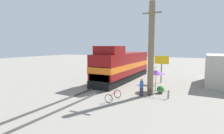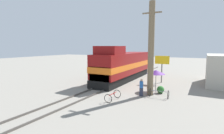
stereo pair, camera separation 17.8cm
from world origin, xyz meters
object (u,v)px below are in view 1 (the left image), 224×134
billboard_sign (162,62)px  vendor_umbrella (156,72)px  bicycle (159,93)px  locomotive (122,66)px  utility_pole (151,49)px  person_bystander (142,87)px  bicycle_spare (113,96)px

billboard_sign → vendor_umbrella: bearing=-85.1°
vendor_umbrella → billboard_sign: size_ratio=0.64×
vendor_umbrella → bicycle: size_ratio=1.30×
locomotive → bicycle: bearing=-42.8°
utility_pole → person_bystander: (-0.60, -0.85, -3.54)m
locomotive → bicycle: locomotive is taller
person_bystander → bicycle: 1.69m
locomotive → person_bystander: locomotive is taller
billboard_sign → person_bystander: 7.35m
vendor_umbrella → person_bystander: 2.89m
utility_pole → bicycle: (0.99, -0.56, -4.04)m
vendor_umbrella → bicycle_spare: size_ratio=1.30×
vendor_umbrella → locomotive: bearing=146.6°
billboard_sign → bicycle: size_ratio=2.02×
locomotive → bicycle: 8.85m
utility_pole → billboard_sign: bearing=92.5°
vendor_umbrella → bicycle_spare: vendor_umbrella is taller
billboard_sign → bicycle: bearing=-79.5°
bicycle_spare → vendor_umbrella: bearing=-116.3°
locomotive → billboard_sign: locomotive is taller
person_bystander → vendor_umbrella: bearing=74.6°
locomotive → vendor_umbrella: 6.60m
locomotive → billboard_sign: 5.24m
person_bystander → locomotive: bearing=127.7°
vendor_umbrella → utility_pole: bearing=-93.7°
utility_pole → billboard_sign: 6.55m
bicycle → locomotive: bearing=-134.3°
person_bystander → bicycle_spare: 3.02m
person_bystander → bicycle_spare: size_ratio=0.97×
person_bystander → bicycle_spare: (-1.77, -2.40, -0.51)m
vendor_umbrella → bicycle_spare: (-2.48, -4.96, -1.63)m
utility_pole → billboard_sign: size_ratio=2.54×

